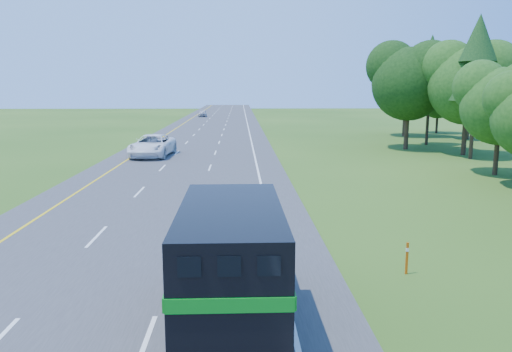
{
  "coord_description": "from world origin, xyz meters",
  "views": [
    {
      "loc": [
        4.15,
        -0.21,
        6.15
      ],
      "look_at": [
        4.96,
        24.59,
        1.74
      ],
      "focal_mm": 35.0,
      "sensor_mm": 36.0,
      "label": 1
    }
  ],
  "objects": [
    {
      "name": "road",
      "position": [
        0.0,
        50.0,
        0.02
      ],
      "size": [
        15.0,
        260.0,
        0.04
      ],
      "primitive_type": "cube",
      "color": "#38383A",
      "rests_on": "ground"
    },
    {
      "name": "lane_markings",
      "position": [
        0.0,
        50.0,
        0.04
      ],
      "size": [
        11.15,
        260.0,
        0.01
      ],
      "color": "yellow",
      "rests_on": "road"
    },
    {
      "name": "horse_truck",
      "position": [
        3.93,
        11.69,
        1.85
      ],
      "size": [
        2.49,
        7.67,
        3.38
      ],
      "rotation": [
        0.0,
        0.0,
        0.01
      ],
      "color": "black",
      "rests_on": "road"
    },
    {
      "name": "white_suv",
      "position": [
        -3.71,
        44.77,
        1.0
      ],
      "size": [
        3.72,
        7.16,
        1.93
      ],
      "primitive_type": "imported",
      "rotation": [
        0.0,
        0.0,
        -0.08
      ],
      "color": "white",
      "rests_on": "road"
    },
    {
      "name": "far_car",
      "position": [
        -3.71,
        106.75,
        0.73
      ],
      "size": [
        1.67,
        4.08,
        1.39
      ],
      "primitive_type": "imported",
      "rotation": [
        0.0,
        0.0,
        0.01
      ],
      "color": "#B6B5BC",
      "rests_on": "road"
    },
    {
      "name": "delineator",
      "position": [
        9.69,
        15.47,
        0.59
      ],
      "size": [
        0.09,
        0.05,
        1.1
      ],
      "color": "#D84B0B",
      "rests_on": "ground"
    }
  ]
}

